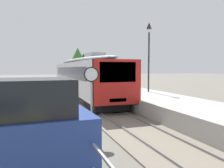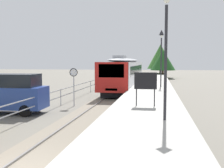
{
  "view_description": "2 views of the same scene",
  "coord_description": "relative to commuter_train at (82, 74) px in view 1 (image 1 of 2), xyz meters",
  "views": [
    {
      "loc": [
        -4.42,
        3.37,
        2.75
      ],
      "look_at": [
        0.0,
        15.94,
        1.8
      ],
      "focal_mm": 36.04,
      "sensor_mm": 36.0,
      "label": 1
    },
    {
      "loc": [
        3.76,
        -6.81,
        3.26
      ],
      "look_at": [
        0.4,
        12.94,
        1.6
      ],
      "focal_mm": 43.0,
      "sensor_mm": 36.0,
      "label": 2
    }
  ],
  "objects": [
    {
      "name": "commuter_train",
      "position": [
        0.0,
        0.0,
        0.0
      ],
      "size": [
        2.82,
        19.79,
        3.74
      ],
      "color": "silver",
      "rests_on": "track_rails"
    },
    {
      "name": "platform_lamp_mid_platform",
      "position": [
        4.08,
        -5.79,
        2.48
      ],
      "size": [
        0.34,
        0.34,
        5.35
      ],
      "color": "#232328",
      "rests_on": "station_platform"
    },
    {
      "name": "carpark_fence",
      "position": [
        -3.3,
        -12.72,
        -1.24
      ],
      "size": [
        0.06,
        36.06,
        1.25
      ],
      "color": "#9EA0A5",
      "rests_on": "ground"
    },
    {
      "name": "tree_behind_carpark",
      "position": [
        4.31,
        24.65,
        2.2
      ],
      "size": [
        5.39,
        5.39,
        6.87
      ],
      "color": "brown",
      "rests_on": "ground"
    },
    {
      "name": "track_rails",
      "position": [
        0.0,
        -2.72,
        -2.11
      ],
      "size": [
        3.2,
        60.0,
        0.14
      ],
      "color": "slate",
      "rests_on": "ground"
    },
    {
      "name": "station_platform",
      "position": [
        3.25,
        -2.72,
        -1.7
      ],
      "size": [
        3.9,
        60.0,
        0.9
      ],
      "primitive_type": "cube",
      "color": "#A8A59E",
      "rests_on": "ground"
    },
    {
      "name": "ground_plane",
      "position": [
        -3.0,
        -2.72,
        -2.15
      ],
      "size": [
        160.0,
        160.0,
        0.0
      ],
      "primitive_type": "plane",
      "color": "#6B665B"
    },
    {
      "name": "speed_limit_sign",
      "position": [
        -2.27,
        -12.78,
        -0.02
      ],
      "size": [
        0.61,
        0.1,
        2.81
      ],
      "color": "#9EA0A5",
      "rests_on": "ground"
    },
    {
      "name": "tree_behind_station_far",
      "position": [
        4.75,
        21.05,
        1.44
      ],
      "size": [
        4.8,
        4.8,
        5.53
      ],
      "color": "brown",
      "rests_on": "ground"
    }
  ]
}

